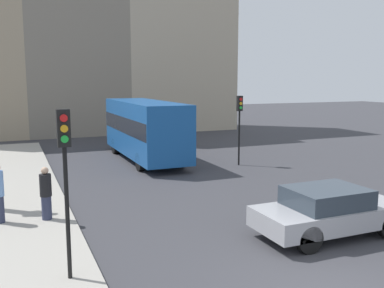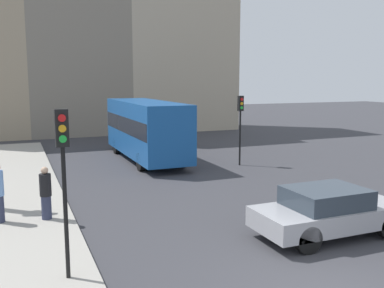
{
  "view_description": "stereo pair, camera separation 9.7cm",
  "coord_description": "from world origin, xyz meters",
  "px_view_note": "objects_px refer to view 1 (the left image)",
  "views": [
    {
      "loc": [
        -5.71,
        -6.33,
        4.3
      ],
      "look_at": [
        0.05,
        7.21,
        2.08
      ],
      "focal_mm": 40.0,
      "sensor_mm": 36.0,
      "label": 1
    },
    {
      "loc": [
        -5.62,
        -6.37,
        4.3
      ],
      "look_at": [
        0.05,
        7.21,
        2.08
      ],
      "focal_mm": 40.0,
      "sensor_mm": 36.0,
      "label": 2
    }
  ],
  "objects_px": {
    "traffic_light_near": "(65,159)",
    "pedestrian_black_jacket": "(46,193)",
    "bus_distant": "(145,127)",
    "traffic_light_far": "(239,116)",
    "sedan_car": "(329,211)"
  },
  "relations": [
    {
      "from": "traffic_light_near",
      "to": "sedan_car",
      "type": "bearing_deg",
      "value": 1.41
    },
    {
      "from": "traffic_light_near",
      "to": "traffic_light_far",
      "type": "height_order",
      "value": "traffic_light_near"
    },
    {
      "from": "sedan_car",
      "to": "bus_distant",
      "type": "bearing_deg",
      "value": 96.23
    },
    {
      "from": "traffic_light_near",
      "to": "pedestrian_black_jacket",
      "type": "relative_size",
      "value": 2.23
    },
    {
      "from": "bus_distant",
      "to": "pedestrian_black_jacket",
      "type": "distance_m",
      "value": 10.57
    },
    {
      "from": "sedan_car",
      "to": "pedestrian_black_jacket",
      "type": "bearing_deg",
      "value": 150.36
    },
    {
      "from": "sedan_car",
      "to": "traffic_light_near",
      "type": "height_order",
      "value": "traffic_light_near"
    },
    {
      "from": "sedan_car",
      "to": "pedestrian_black_jacket",
      "type": "distance_m",
      "value": 8.22
    },
    {
      "from": "sedan_car",
      "to": "traffic_light_far",
      "type": "bearing_deg",
      "value": 75.17
    },
    {
      "from": "traffic_light_near",
      "to": "traffic_light_far",
      "type": "relative_size",
      "value": 1.02
    },
    {
      "from": "traffic_light_far",
      "to": "pedestrian_black_jacket",
      "type": "height_order",
      "value": "traffic_light_far"
    },
    {
      "from": "traffic_light_near",
      "to": "traffic_light_far",
      "type": "distance_m",
      "value": 13.75
    },
    {
      "from": "bus_distant",
      "to": "traffic_light_far",
      "type": "bearing_deg",
      "value": -38.92
    },
    {
      "from": "bus_distant",
      "to": "pedestrian_black_jacket",
      "type": "height_order",
      "value": "bus_distant"
    },
    {
      "from": "traffic_light_far",
      "to": "pedestrian_black_jacket",
      "type": "distance_m",
      "value": 11.33
    }
  ]
}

